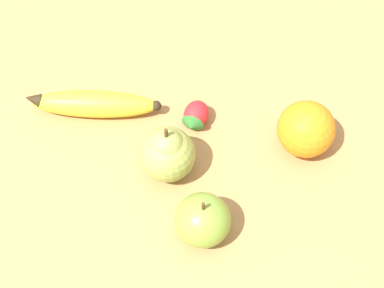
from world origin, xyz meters
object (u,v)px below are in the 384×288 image
at_px(orange, 306,129).
at_px(pear, 167,153).
at_px(banana, 93,104).
at_px(apple, 203,220).
at_px(strawberry, 195,116).

xyz_separation_m(orange, pear, (0.17, 0.10, 0.00)).
distance_m(banana, apple, 0.25).
relative_size(orange, strawberry, 1.64).
height_order(banana, orange, orange).
bearing_deg(banana, strawberry, 174.29).
bearing_deg(pear, strawberry, -97.36).
bearing_deg(pear, banana, -22.78).
bearing_deg(orange, banana, 7.38).
relative_size(orange, pear, 0.85).
distance_m(banana, strawberry, 0.15).
height_order(pear, apple, pear).
xyz_separation_m(banana, pear, (-0.14, 0.06, 0.02)).
bearing_deg(apple, pear, -45.18).
distance_m(pear, apple, 0.11).
bearing_deg(banana, apple, 131.89).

